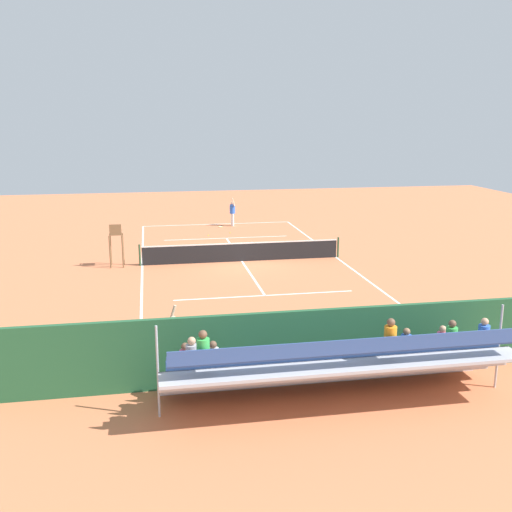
{
  "coord_description": "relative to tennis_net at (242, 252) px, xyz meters",
  "views": [
    {
      "loc": [
        4.54,
        28.88,
        7.13
      ],
      "look_at": [
        0.0,
        4.0,
        1.2
      ],
      "focal_mm": 41.42,
      "sensor_mm": 36.0,
      "label": 1
    }
  ],
  "objects": [
    {
      "name": "line_judge",
      "position": [
        4.0,
        12.88,
        0.51
      ],
      "size": [
        0.37,
        0.54,
        1.93
      ],
      "color": "#232328",
      "rests_on": "ground"
    },
    {
      "name": "backdrop_wall",
      "position": [
        0.0,
        14.0,
        0.5
      ],
      "size": [
        18.0,
        0.16,
        2.0
      ],
      "primitive_type": "cube",
      "color": "#235633",
      "rests_on": "ground"
    },
    {
      "name": "courtside_bench",
      "position": [
        -1.61,
        13.27,
        0.06
      ],
      "size": [
        1.8,
        0.4,
        0.93
      ],
      "color": "#9E754C",
      "rests_on": "ground"
    },
    {
      "name": "equipment_bag",
      "position": [
        0.53,
        13.4,
        -0.32
      ],
      "size": [
        0.9,
        0.36,
        0.36
      ],
      "primitive_type": "cube",
      "color": "#334C8C",
      "rests_on": "ground"
    },
    {
      "name": "tennis_net",
      "position": [
        0.0,
        0.0,
        0.0
      ],
      "size": [
        10.3,
        0.1,
        1.07
      ],
      "color": "black",
      "rests_on": "ground"
    },
    {
      "name": "court_line_markings",
      "position": [
        0.0,
        -0.04,
        -0.5
      ],
      "size": [
        10.1,
        22.2,
        0.01
      ],
      "color": "white",
      "rests_on": "ground"
    },
    {
      "name": "tennis_racket",
      "position": [
        -0.12,
        -9.88,
        -0.49
      ],
      "size": [
        0.4,
        0.58,
        0.03
      ],
      "color": "black",
      "rests_on": "ground"
    },
    {
      "name": "tennis_ball_far",
      "position": [
        -0.43,
        -7.55,
        -0.47
      ],
      "size": [
        0.07,
        0.07,
        0.07
      ],
      "primitive_type": "sphere",
      "color": "#CCDB33",
      "rests_on": "ground"
    },
    {
      "name": "tennis_player",
      "position": [
        -0.96,
        -10.13,
        0.51
      ],
      "size": [
        0.4,
        0.55,
        1.93
      ],
      "color": "white",
      "rests_on": "ground"
    },
    {
      "name": "umpire_chair",
      "position": [
        6.2,
        -0.0,
        0.81
      ],
      "size": [
        0.67,
        0.67,
        2.14
      ],
      "color": "brown",
      "rests_on": "ground"
    },
    {
      "name": "ground_plane",
      "position": [
        0.0,
        0.0,
        -0.5
      ],
      "size": [
        60.0,
        60.0,
        0.0
      ],
      "primitive_type": "plane",
      "color": "#CC7047"
    },
    {
      "name": "bleacher_stand",
      "position": [
        0.01,
        15.34,
        0.45
      ],
      "size": [
        9.06,
        2.4,
        2.48
      ],
      "color": "#B2B2B7",
      "rests_on": "ground"
    },
    {
      "name": "tennis_ball_near",
      "position": [
        1.01,
        -6.96,
        -0.47
      ],
      "size": [
        0.07,
        0.07,
        0.07
      ],
      "primitive_type": "sphere",
      "color": "#CCDB33",
      "rests_on": "ground"
    }
  ]
}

